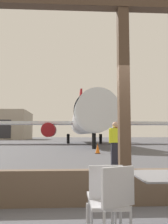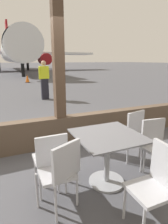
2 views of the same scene
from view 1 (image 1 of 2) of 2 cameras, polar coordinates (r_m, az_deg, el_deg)
The scene contains 7 objects.
ground_plane at distance 44.55m, azimuth -2.05°, elevation -6.87°, with size 220.00×220.00×0.00m, color #4C4C51.
window_frame at distance 4.64m, azimuth 9.08°, elevation -3.28°, with size 7.59×0.24×3.86m.
cafe_chair_window_left at distance 2.87m, azimuth 6.52°, elevation -19.10°, with size 0.51×0.51×0.90m.
cafe_chair_window_right at distance 3.20m, azimuth 4.75°, elevation -17.77°, with size 0.40×0.40×0.87m.
airplane at distance 35.22m, azimuth 0.30°, elevation -2.04°, with size 28.06×32.19×10.07m.
ground_crew_worker at distance 9.70m, azimuth 7.11°, elevation -7.18°, with size 0.52×0.31×1.74m.
traffic_cone at distance 17.05m, azimuth 3.11°, elevation -8.35°, with size 0.36×0.36×0.67m.
Camera 1 is at (-0.99, -4.52, 1.23)m, focal length 40.31 mm.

